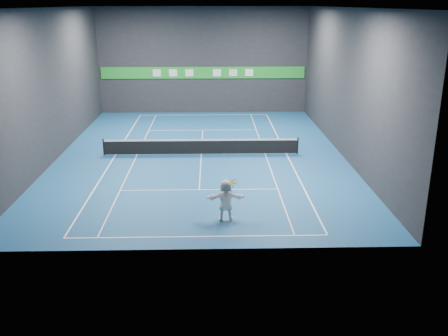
{
  "coord_description": "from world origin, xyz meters",
  "views": [
    {
      "loc": [
        0.64,
        -30.71,
        9.25
      ],
      "look_at": [
        1.27,
        -7.36,
        1.5
      ],
      "focal_mm": 40.0,
      "sensor_mm": 36.0,
      "label": 1
    }
  ],
  "objects_px": {
    "tennis_net": "(201,146)",
    "player": "(226,200)",
    "tennis_ball": "(224,154)",
    "tennis_racket": "(234,183)"
  },
  "relations": [
    {
      "from": "player",
      "to": "tennis_net",
      "type": "relative_size",
      "value": 0.15
    },
    {
      "from": "tennis_racket",
      "to": "player",
      "type": "bearing_deg",
      "value": -172.67
    },
    {
      "from": "player",
      "to": "tennis_net",
      "type": "bearing_deg",
      "value": -85.4
    },
    {
      "from": "tennis_net",
      "to": "player",
      "type": "bearing_deg",
      "value": -82.93
    },
    {
      "from": "tennis_ball",
      "to": "tennis_racket",
      "type": "bearing_deg",
      "value": -17.11
    },
    {
      "from": "tennis_ball",
      "to": "tennis_net",
      "type": "height_order",
      "value": "tennis_ball"
    },
    {
      "from": "tennis_ball",
      "to": "player",
      "type": "bearing_deg",
      "value": -73.21
    },
    {
      "from": "player",
      "to": "tennis_ball",
      "type": "distance_m",
      "value": 2.07
    },
    {
      "from": "player",
      "to": "tennis_ball",
      "type": "xyz_separation_m",
      "value": [
        -0.05,
        0.18,
        2.06
      ]
    },
    {
      "from": "tennis_ball",
      "to": "tennis_racket",
      "type": "distance_m",
      "value": 1.36
    }
  ]
}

